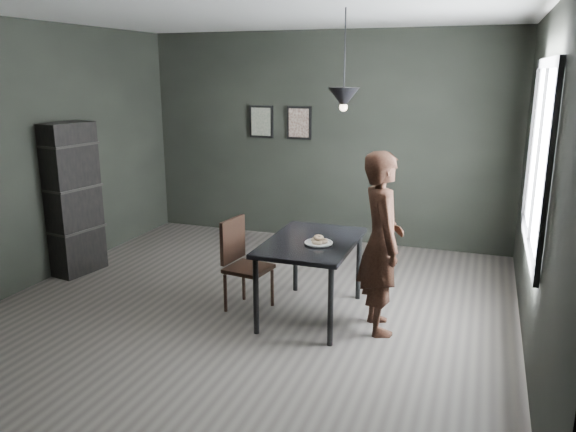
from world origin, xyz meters
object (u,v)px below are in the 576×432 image
(woman, at_px, (381,243))
(pendant_lamp, at_px, (344,98))
(white_plate, at_px, (319,243))
(shelf_unit, at_px, (73,199))
(wood_chair, at_px, (241,258))
(cafe_table, at_px, (311,248))

(woman, relative_size, pendant_lamp, 1.88)
(white_plate, xyz_separation_m, pendant_lamp, (0.15, 0.19, 1.29))
(white_plate, bearing_deg, pendant_lamp, 51.44)
(shelf_unit, distance_m, pendant_lamp, 3.39)
(woman, distance_m, wood_chair, 1.39)
(white_plate, relative_size, pendant_lamp, 0.27)
(woman, xyz_separation_m, pendant_lamp, (-0.41, 0.17, 1.24))
(white_plate, xyz_separation_m, shelf_unit, (-3.02, 0.34, 0.11))
(wood_chair, bearing_deg, white_plate, 5.29)
(cafe_table, xyz_separation_m, white_plate, (0.10, -0.09, 0.08))
(cafe_table, relative_size, shelf_unit, 0.69)
(wood_chair, bearing_deg, woman, 7.30)
(woman, relative_size, shelf_unit, 0.94)
(shelf_unit, xyz_separation_m, pendant_lamp, (3.17, -0.15, 1.18))
(white_plate, relative_size, shelf_unit, 0.13)
(wood_chair, distance_m, shelf_unit, 2.27)
(cafe_table, bearing_deg, shelf_unit, 175.11)
(pendant_lamp, bearing_deg, cafe_table, -158.20)
(white_plate, bearing_deg, shelf_unit, 173.53)
(wood_chair, relative_size, shelf_unit, 0.52)
(shelf_unit, bearing_deg, cafe_table, 4.50)
(woman, bearing_deg, wood_chair, 65.33)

